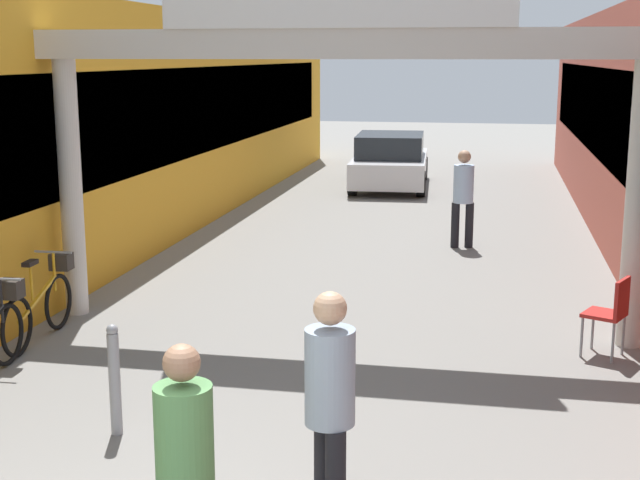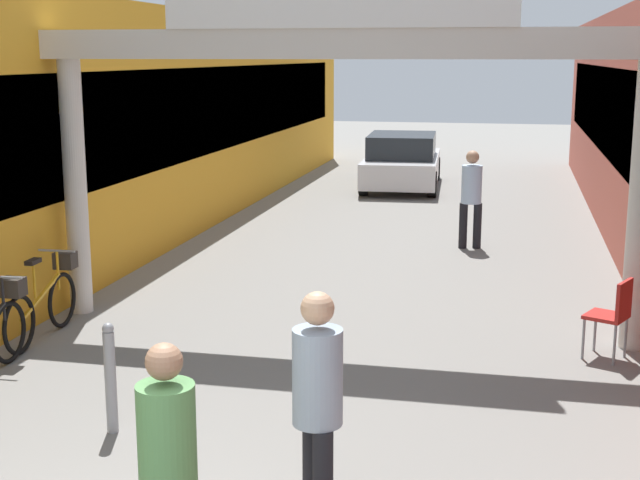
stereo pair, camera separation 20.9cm
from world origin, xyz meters
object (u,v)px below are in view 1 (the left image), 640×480
object	(u,v)px
bollard_post_metal	(115,379)
parked_car_white	(390,161)
pedestrian_companion	(330,397)
cafe_chair_red_nearer	(612,309)
pedestrian_carrying_crate	(463,192)
bicycle_orange_farthest	(43,302)
pedestrian_with_dog	(185,462)

from	to	relation	value
bollard_post_metal	parked_car_white	distance (m)	15.07
pedestrian_companion	cafe_chair_red_nearer	world-z (taller)	pedestrian_companion
pedestrian_carrying_crate	bicycle_orange_farthest	distance (m)	7.53
bicycle_orange_farthest	cafe_chair_red_nearer	bearing A→B (deg)	5.20
pedestrian_companion	bollard_post_metal	size ratio (longest dim) A/B	1.73
bicycle_orange_farthest	bollard_post_metal	world-z (taller)	bollard_post_metal
bollard_post_metal	pedestrian_with_dog	bearing A→B (deg)	-57.36
pedestrian_with_dog	pedestrian_companion	size ratio (longest dim) A/B	0.96
pedestrian_carrying_crate	parked_car_white	world-z (taller)	pedestrian_carrying_crate
bicycle_orange_farthest	pedestrian_carrying_crate	bearing A→B (deg)	52.69
cafe_chair_red_nearer	parked_car_white	bearing A→B (deg)	107.32
pedestrian_companion	parked_car_white	world-z (taller)	pedestrian_companion
pedestrian_with_dog	pedestrian_carrying_crate	size ratio (longest dim) A/B	0.99
pedestrian_companion	pedestrian_carrying_crate	world-z (taller)	pedestrian_companion
pedestrian_with_dog	parked_car_white	size ratio (longest dim) A/B	0.40
pedestrian_carrying_crate	bollard_post_metal	size ratio (longest dim) A/B	1.68
pedestrian_with_dog	bollard_post_metal	distance (m)	2.71
pedestrian_carrying_crate	cafe_chair_red_nearer	bearing A→B (deg)	-71.71
bicycle_orange_farthest	cafe_chair_red_nearer	distance (m)	6.36
pedestrian_carrying_crate	bollard_post_metal	distance (m)	8.71
pedestrian_carrying_crate	bollard_post_metal	bearing A→B (deg)	-107.72
parked_car_white	pedestrian_with_dog	bearing A→B (deg)	-87.34
pedestrian_with_dog	pedestrian_companion	bearing A→B (deg)	56.80
pedestrian_companion	bicycle_orange_farthest	bearing A→B (deg)	138.41
pedestrian_with_dog	pedestrian_carrying_crate	distance (m)	10.60
pedestrian_with_dog	bollard_post_metal	bearing A→B (deg)	122.64
parked_car_white	pedestrian_carrying_crate	bearing A→B (deg)	-73.45
pedestrian_with_dog	pedestrian_companion	world-z (taller)	pedestrian_companion
pedestrian_carrying_crate	bicycle_orange_farthest	world-z (taller)	pedestrian_carrying_crate
pedestrian_with_dog	cafe_chair_red_nearer	bearing A→B (deg)	59.81
pedestrian_with_dog	cafe_chair_red_nearer	world-z (taller)	pedestrian_with_dog
pedestrian_with_dog	bicycle_orange_farthest	xyz separation A→B (m)	(-3.34, 4.56, -0.50)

